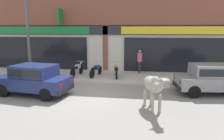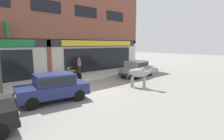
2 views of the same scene
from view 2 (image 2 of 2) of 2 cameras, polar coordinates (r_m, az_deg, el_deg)
The scene contains 10 objects.
ground_plane at distance 11.39m, azimuth -8.20°, elevation -6.77°, with size 90.00×90.00×0.00m, color gray.
sidewalk at distance 14.65m, azimuth -16.89°, elevation -3.31°, with size 19.00×3.35×0.15m, color #B7AFA3.
shop_building at distance 16.23m, azimuth -20.75°, elevation 14.59°, with size 23.00×1.40×10.10m.
cow at distance 12.11m, azimuth 9.05°, elevation -1.00°, with size 1.04×2.06×1.61m.
car_0 at distance 9.64m, azimuth -18.61°, elevation -4.96°, with size 3.76×2.08×1.46m.
car_1 at distance 16.07m, azimuth 8.04°, elevation 0.67°, with size 3.74×2.02×1.46m.
motorcycle_0 at distance 13.54m, azimuth -21.76°, elevation -2.53°, with size 0.55×1.81×0.88m.
motorcycle_1 at distance 14.04m, azimuth -16.96°, elevation -1.91°, with size 0.62×1.80×0.88m.
motorcycle_2 at distance 14.66m, azimuth -12.40°, elevation -1.31°, with size 0.56×1.80×0.88m.
pedestrian at distance 16.51m, azimuth -10.66°, elevation 1.93°, with size 0.32×0.50×1.60m.
Camera 2 is at (-6.21, -9.07, 2.99)m, focal length 28.00 mm.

